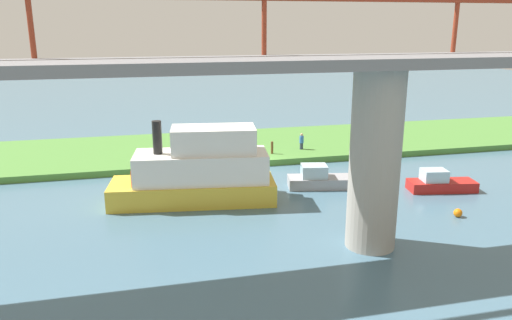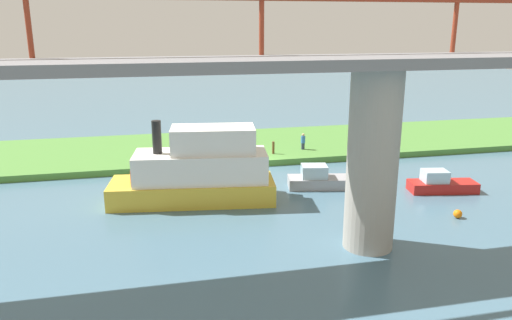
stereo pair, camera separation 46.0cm
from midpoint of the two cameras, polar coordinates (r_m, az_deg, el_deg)
ground_plane at (r=39.09m, az=-0.49°, el=-0.84°), size 160.00×160.00×0.00m
grassy_bank at (r=44.69m, az=-2.24°, el=1.56°), size 80.00×12.00×0.50m
bridge_pylon at (r=24.78m, az=12.94°, el=-0.06°), size 2.48×2.48×8.97m
bridge_span at (r=23.99m, az=13.64°, el=11.49°), size 71.21×4.30×3.25m
person_on_bank at (r=42.68m, az=4.93°, el=2.16°), size 0.39×0.39×1.39m
mooring_post at (r=41.10m, az=1.53°, el=1.43°), size 0.20×0.20×1.02m
skiff_small at (r=31.37m, az=-7.06°, el=-1.37°), size 10.61×4.75×5.24m
houseboat_blue at (r=35.69m, az=19.95°, el=-2.50°), size 4.64×2.32×1.48m
motorboat_red at (r=34.49m, az=7.04°, el=-2.20°), size 5.01×2.57×1.59m
riverboat_paddlewheel at (r=36.20m, az=-9.06°, el=-1.58°), size 4.08×1.67×1.33m
marker_buoy at (r=31.38m, az=21.72°, el=-5.64°), size 0.50×0.50×0.50m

